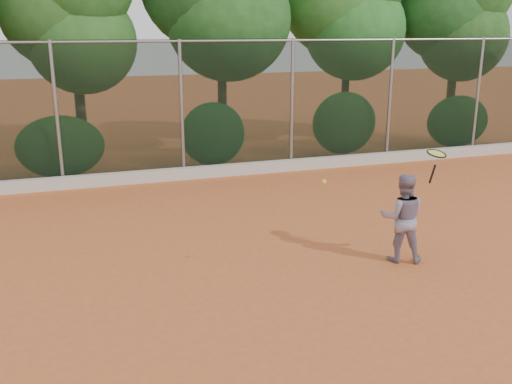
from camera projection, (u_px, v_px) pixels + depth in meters
name	position (u px, v px, depth m)	size (l,w,h in m)	color
ground	(277.00, 290.00, 8.52)	(80.00, 80.00, 0.00)	#C65F2E
concrete_curb	(185.00, 173.00, 14.70)	(24.00, 0.20, 0.30)	beige
tennis_player	(402.00, 218.00, 9.41)	(0.73, 0.57, 1.50)	gray
chainlink_fence	(182.00, 106.00, 14.39)	(24.09, 0.09, 3.50)	black
foliage_backdrop	(144.00, 3.00, 15.32)	(23.70, 3.63, 7.55)	#412B19
tennis_racket	(436.00, 156.00, 9.06)	(0.41, 0.41, 0.56)	black
tennis_ball_in_flight	(324.00, 182.00, 8.14)	(0.07, 0.07, 0.07)	yellow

